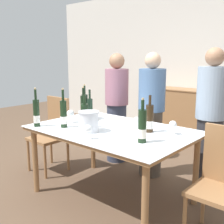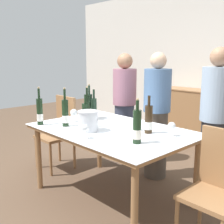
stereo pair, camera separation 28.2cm
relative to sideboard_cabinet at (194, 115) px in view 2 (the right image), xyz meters
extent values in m
plane|color=brown|center=(0.56, -2.58, -0.46)|extent=(12.00, 12.00, 0.00)
cube|color=#996B42|center=(0.00, 0.00, -0.01)|extent=(1.24, 0.44, 0.90)
cube|color=#996B42|center=(0.00, 0.00, 0.45)|extent=(1.27, 0.46, 0.02)
cylinder|color=#996B42|center=(-0.18, -3.04, -0.10)|extent=(0.06, 0.06, 0.73)
cylinder|color=#996B42|center=(1.29, -3.04, -0.10)|extent=(0.06, 0.06, 0.73)
cylinder|color=#996B42|center=(-0.18, -2.13, -0.10)|extent=(0.06, 0.06, 0.73)
cylinder|color=#996B42|center=(1.29, -2.13, -0.10)|extent=(0.06, 0.06, 0.73)
cube|color=#996B42|center=(0.56, -2.58, 0.28)|extent=(1.64, 1.08, 0.04)
cube|color=white|center=(0.56, -2.58, 0.31)|extent=(1.67, 1.11, 0.01)
cylinder|color=silver|center=(0.45, -2.81, 0.41)|extent=(0.20, 0.20, 0.21)
cylinder|color=silver|center=(0.45, -2.81, 0.51)|extent=(0.21, 0.21, 0.01)
cylinder|color=#332314|center=(0.92, -2.43, 0.45)|extent=(0.08, 0.08, 0.28)
cylinder|color=white|center=(0.92, -2.43, 0.39)|extent=(0.08, 0.08, 0.08)
cylinder|color=#332314|center=(0.92, -2.43, 0.63)|extent=(0.03, 0.03, 0.10)
cylinder|color=black|center=(-0.13, -3.03, 0.45)|extent=(0.07, 0.07, 0.29)
cylinder|color=white|center=(-0.13, -3.03, 0.39)|extent=(0.07, 0.07, 0.08)
cylinder|color=black|center=(-0.13, -3.03, 0.65)|extent=(0.03, 0.03, 0.11)
cylinder|color=tan|center=(-0.13, -3.03, 0.72)|extent=(0.02, 0.02, 0.02)
cylinder|color=black|center=(0.05, -2.51, 0.46)|extent=(0.07, 0.07, 0.30)
cylinder|color=white|center=(0.05, -2.51, 0.39)|extent=(0.07, 0.07, 0.08)
cylinder|color=black|center=(0.05, -2.51, 0.65)|extent=(0.02, 0.02, 0.09)
cylinder|color=tan|center=(0.05, -2.51, 0.70)|extent=(0.02, 0.02, 0.02)
cylinder|color=black|center=(0.12, -2.87, 0.45)|extent=(0.07, 0.07, 0.29)
cylinder|color=white|center=(0.12, -2.87, 0.39)|extent=(0.07, 0.07, 0.08)
cylinder|color=black|center=(0.12, -2.87, 0.65)|extent=(0.03, 0.03, 0.11)
cylinder|color=tan|center=(0.12, -2.87, 0.72)|extent=(0.02, 0.02, 0.02)
cylinder|color=black|center=(1.06, -2.76, 0.45)|extent=(0.07, 0.07, 0.29)
cylinder|color=silver|center=(1.06, -2.76, 0.39)|extent=(0.08, 0.08, 0.08)
cylinder|color=black|center=(1.06, -2.76, 0.64)|extent=(0.03, 0.03, 0.09)
cylinder|color=tan|center=(1.06, -2.76, 0.69)|extent=(0.02, 0.02, 0.02)
cylinder|color=#1E3323|center=(-0.03, -2.41, 0.45)|extent=(0.07, 0.07, 0.29)
cylinder|color=white|center=(-0.03, -2.41, 0.39)|extent=(0.08, 0.08, 0.08)
cylinder|color=#1E3323|center=(-0.03, -2.41, 0.65)|extent=(0.03, 0.03, 0.11)
cylinder|color=tan|center=(-0.03, -2.41, 0.71)|extent=(0.02, 0.02, 0.02)
cylinder|color=black|center=(0.30, -2.73, 0.43)|extent=(0.07, 0.07, 0.25)
cylinder|color=silver|center=(0.30, -2.73, 0.38)|extent=(0.08, 0.08, 0.07)
cylinder|color=black|center=(0.30, -2.73, 0.61)|extent=(0.02, 0.02, 0.10)
cylinder|color=#1E3323|center=(0.05, -2.41, 0.43)|extent=(0.07, 0.07, 0.25)
cylinder|color=silver|center=(0.05, -2.41, 0.38)|extent=(0.07, 0.07, 0.07)
cylinder|color=#1E3323|center=(0.05, -2.41, 0.61)|extent=(0.03, 0.03, 0.11)
cylinder|color=white|center=(0.63, -3.00, 0.31)|extent=(0.08, 0.08, 0.00)
cylinder|color=white|center=(0.63, -3.00, 0.35)|extent=(0.01, 0.01, 0.07)
sphere|color=white|center=(0.63, -3.00, 0.41)|extent=(0.07, 0.07, 0.07)
cylinder|color=white|center=(1.13, -2.36, 0.31)|extent=(0.07, 0.07, 0.00)
cylinder|color=white|center=(1.13, -2.36, 0.35)|extent=(0.01, 0.01, 0.07)
sphere|color=white|center=(1.13, -2.36, 0.41)|extent=(0.07, 0.07, 0.07)
cylinder|color=white|center=(0.77, -2.45, 0.31)|extent=(0.06, 0.06, 0.00)
cylinder|color=white|center=(0.77, -2.45, 0.35)|extent=(0.01, 0.01, 0.07)
sphere|color=white|center=(0.77, -2.45, 0.41)|extent=(0.08, 0.08, 0.08)
cylinder|color=white|center=(0.01, -2.67, 0.31)|extent=(0.06, 0.06, 0.00)
cylinder|color=white|center=(0.01, -2.67, 0.35)|extent=(0.01, 0.01, 0.07)
sphere|color=white|center=(0.01, -2.67, 0.41)|extent=(0.08, 0.08, 0.08)
cylinder|color=#996B42|center=(-0.76, -2.77, -0.25)|extent=(0.03, 0.03, 0.43)
cylinder|color=#996B42|center=(-0.39, -2.77, -0.25)|extent=(0.03, 0.03, 0.43)
cylinder|color=#996B42|center=(-0.76, -2.40, -0.25)|extent=(0.03, 0.03, 0.43)
cylinder|color=#996B42|center=(-0.39, -2.40, -0.25)|extent=(0.03, 0.03, 0.43)
cube|color=#996B42|center=(-0.57, -2.58, -0.02)|extent=(0.42, 0.42, 0.04)
cube|color=#996B42|center=(-0.57, -2.39, 0.26)|extent=(0.42, 0.04, 0.51)
cylinder|color=#996B42|center=(1.50, -2.77, -0.25)|extent=(0.03, 0.03, 0.42)
cylinder|color=#996B42|center=(1.50, -2.40, -0.25)|extent=(0.03, 0.03, 0.42)
cube|color=#996B42|center=(1.68, -2.58, -0.03)|extent=(0.42, 0.42, 0.04)
cylinder|color=#383F56|center=(-0.13, -1.69, -0.04)|extent=(0.28, 0.28, 0.84)
cylinder|color=#9E667A|center=(-0.13, -1.69, 0.63)|extent=(0.33, 0.33, 0.50)
sphere|color=#A37556|center=(-0.13, -1.69, 0.99)|extent=(0.22, 0.22, 0.22)
cylinder|color=#51473D|center=(0.53, -1.80, -0.04)|extent=(0.28, 0.28, 0.85)
cylinder|color=#4C6B93|center=(0.53, -1.80, 0.64)|extent=(0.33, 0.33, 0.52)
sphere|color=#DBAD89|center=(0.53, -1.80, 1.00)|extent=(0.20, 0.20, 0.20)
cylinder|color=#2D2D33|center=(1.26, -1.74, -0.04)|extent=(0.28, 0.28, 0.84)
cylinder|color=#8C9EB2|center=(1.26, -1.74, 0.66)|extent=(0.33, 0.33, 0.56)
sphere|color=#A37556|center=(1.26, -1.74, 1.05)|extent=(0.20, 0.20, 0.20)
camera|label=1|loc=(2.41, -4.72, 1.05)|focal=45.00mm
camera|label=2|loc=(2.61, -4.52, 1.05)|focal=45.00mm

